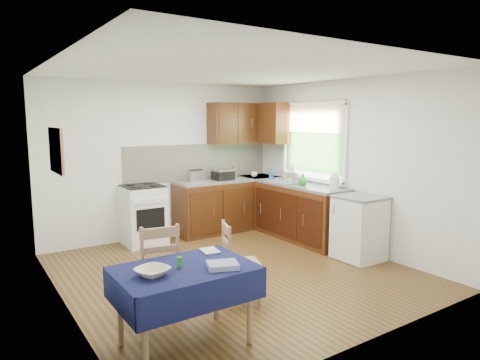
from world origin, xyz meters
TOP-DOWN VIEW (x-y plane):
  - floor at (0.00, 0.00)m, footprint 4.20×4.20m
  - ceiling at (0.00, 0.00)m, footprint 4.00×4.20m
  - wall_back at (0.00, 2.10)m, footprint 4.00×0.02m
  - wall_front at (0.00, -2.10)m, footprint 4.00×0.02m
  - wall_left at (-2.00, 0.00)m, footprint 0.02×4.20m
  - wall_right at (2.00, 0.00)m, footprint 0.02×4.20m
  - base_cabinets at (1.36, 1.26)m, footprint 1.90×2.30m
  - worktop_back at (1.05, 1.80)m, footprint 1.90×0.60m
  - worktop_right at (1.70, 0.65)m, footprint 0.60×1.70m
  - worktop_corner at (1.70, 1.80)m, footprint 0.60×0.60m
  - splashback at (0.65, 2.08)m, footprint 2.70×0.02m
  - upper_cabinets at (1.52, 1.80)m, footprint 1.20×0.85m
  - stove at (-0.50, 1.80)m, footprint 0.60×0.61m
  - window at (1.97, 0.70)m, footprint 0.04×1.48m
  - fridge at (1.70, -0.55)m, footprint 0.58×0.60m
  - corkboard at (-1.97, 0.30)m, footprint 0.04×0.62m
  - dining_table at (-1.31, -1.27)m, footprint 1.14×0.77m
  - chair_far at (-1.29, -0.63)m, footprint 0.49×0.49m
  - chair_near at (-0.47, -0.80)m, footprint 0.49×0.49m
  - toaster at (0.42, 1.79)m, footprint 0.27×0.17m
  - sandwich_press at (0.91, 1.74)m, footprint 0.32×0.27m
  - sauce_bottle at (1.11, 1.74)m, footprint 0.05×0.05m
  - yellow_packet at (0.91, 1.93)m, footprint 0.14×0.10m
  - dish_rack at (1.63, 0.79)m, footprint 0.39×0.30m
  - kettle at (1.73, -0.03)m, footprint 0.15×0.15m
  - cup at (1.57, 1.76)m, footprint 0.14×0.14m
  - soap_bottle_a at (1.67, 0.84)m, footprint 0.16×0.16m
  - soap_bottle_b at (1.65, 1.36)m, footprint 0.11×0.11m
  - soap_bottle_c at (1.62, 0.53)m, footprint 0.20×0.20m
  - plate_bowl at (-1.61, -1.30)m, footprint 0.33×0.33m
  - book at (-0.99, -1.00)m, footprint 0.17×0.22m
  - spice_jar at (-1.35, -1.26)m, footprint 0.05×0.05m
  - tea_towel at (-1.05, -1.46)m, footprint 0.30×0.27m

SIDE VIEW (x-z plane):
  - floor at x=0.00m, z-range 0.00..0.00m
  - base_cabinets at x=1.36m, z-range 0.00..0.86m
  - fridge at x=1.70m, z-range 0.00..0.88m
  - chair_near at x=-0.47m, z-range 0.02..0.89m
  - stove at x=-0.50m, z-range 0.00..0.92m
  - chair_far at x=-1.29m, z-range 0.03..0.97m
  - dining_table at x=-1.31m, z-range 0.24..0.93m
  - book at x=-0.99m, z-range 0.69..0.70m
  - tea_towel at x=-1.05m, z-range 0.69..0.73m
  - plate_bowl at x=-1.61m, z-range 0.69..0.75m
  - spice_jar at x=-1.35m, z-range 0.69..0.78m
  - worktop_back at x=1.05m, z-range 0.86..0.90m
  - worktop_right at x=1.70m, z-range 0.86..0.90m
  - worktop_corner at x=1.70m, z-range 0.86..0.90m
  - dish_rack at x=1.63m, z-range 0.83..1.02m
  - cup at x=1.57m, z-range 0.90..0.99m
  - soap_bottle_b at x=1.65m, z-range 0.90..1.07m
  - yellow_packet at x=0.91m, z-range 0.90..1.08m
  - sandwich_press at x=0.91m, z-range 0.90..1.08m
  - soap_bottle_c at x=1.62m, z-range 0.90..1.09m
  - toaster at x=0.42m, z-range 0.89..1.10m
  - sauce_bottle at x=1.11m, z-range 0.90..1.12m
  - kettle at x=1.73m, z-range 0.89..1.13m
  - soap_bottle_a at x=1.67m, z-range 0.90..1.19m
  - splashback at x=0.65m, z-range 0.90..1.50m
  - wall_back at x=0.00m, z-range 0.00..2.50m
  - wall_front at x=0.00m, z-range 0.00..2.50m
  - wall_left at x=-2.00m, z-range 0.00..2.50m
  - wall_right at x=2.00m, z-range 0.00..2.50m
  - corkboard at x=-1.97m, z-range 1.36..1.83m
  - window at x=1.97m, z-range 1.02..2.28m
  - upper_cabinets at x=1.52m, z-range 1.50..2.20m
  - ceiling at x=0.00m, z-range 2.49..2.51m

